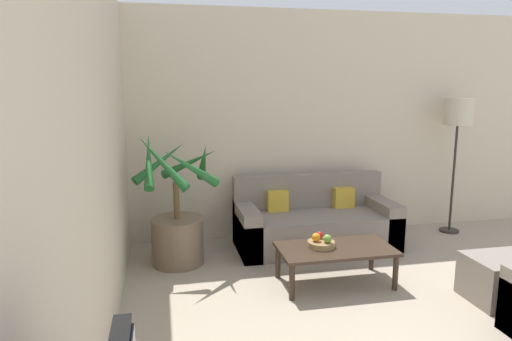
# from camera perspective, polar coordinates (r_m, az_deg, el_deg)

# --- Properties ---
(wall_back) EXTENTS (8.14, 0.06, 2.70)m
(wall_back) POSITION_cam_1_polar(r_m,az_deg,el_deg) (6.06, 16.68, 5.63)
(wall_back) COLOR beige
(wall_back) RESTS_ON ground_plane
(wall_left) EXTENTS (0.06, 7.65, 2.70)m
(wall_left) POSITION_cam_1_polar(r_m,az_deg,el_deg) (2.34, -22.03, -1.97)
(wall_left) COLOR beige
(wall_left) RESTS_ON ground_plane
(potted_palm) EXTENTS (0.93, 0.93, 1.38)m
(potted_palm) POSITION_cam_1_polar(r_m,az_deg,el_deg) (4.79, -9.81, -6.49)
(potted_palm) COLOR brown
(potted_palm) RESTS_ON ground_plane
(sofa_loveseat) EXTENTS (1.79, 0.78, 0.80)m
(sofa_loveseat) POSITION_cam_1_polar(r_m,az_deg,el_deg) (5.30, 7.33, -6.58)
(sofa_loveseat) COLOR gray
(sofa_loveseat) RESTS_ON ground_plane
(floor_lamp) EXTENTS (0.34, 0.34, 1.68)m
(floor_lamp) POSITION_cam_1_polar(r_m,az_deg,el_deg) (6.09, 23.94, 6.01)
(floor_lamp) COLOR #2D2823
(floor_lamp) RESTS_ON ground_plane
(coffee_table) EXTENTS (1.06, 0.57, 0.36)m
(coffee_table) POSITION_cam_1_polar(r_m,az_deg,el_deg) (4.35, 9.90, -9.96)
(coffee_table) COLOR #38281E
(coffee_table) RESTS_ON ground_plane
(fruit_bowl) EXTENTS (0.25, 0.25, 0.05)m
(fruit_bowl) POSITION_cam_1_polar(r_m,az_deg,el_deg) (4.31, 8.13, -9.09)
(fruit_bowl) COLOR #997A4C
(fruit_bowl) RESTS_ON coffee_table
(apple_red) EXTENTS (0.07, 0.07, 0.07)m
(apple_red) POSITION_cam_1_polar(r_m,az_deg,el_deg) (4.37, 7.97, -8.00)
(apple_red) COLOR red
(apple_red) RESTS_ON fruit_bowl
(apple_green) EXTENTS (0.08, 0.08, 0.08)m
(apple_green) POSITION_cam_1_polar(r_m,az_deg,el_deg) (4.26, 8.92, -8.42)
(apple_green) COLOR olive
(apple_green) RESTS_ON fruit_bowl
(orange_fruit) EXTENTS (0.08, 0.08, 0.08)m
(orange_fruit) POSITION_cam_1_polar(r_m,az_deg,el_deg) (4.28, 7.51, -8.28)
(orange_fruit) COLOR orange
(orange_fruit) RESTS_ON fruit_bowl
(ottoman) EXTENTS (0.66, 0.47, 0.39)m
(ottoman) POSITION_cam_1_polar(r_m,az_deg,el_deg) (4.57, 28.81, -11.75)
(ottoman) COLOR gray
(ottoman) RESTS_ON ground_plane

